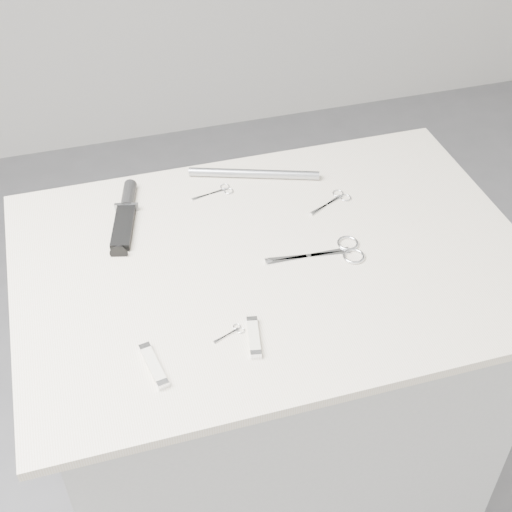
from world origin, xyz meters
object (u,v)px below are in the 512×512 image
object	(u,v)px
sheathed_knife	(126,213)
metal_rail	(254,174)
embroidery_scissors_b	(218,192)
pocket_knife_a	(154,365)
plinth	(271,404)
large_shears	(336,252)
pocket_knife_b	(254,337)
tiny_scissors	(232,332)
embroidery_scissors_a	(335,200)

from	to	relation	value
sheathed_knife	metal_rail	distance (m)	0.30
embroidery_scissors_b	metal_rail	size ratio (longest dim) A/B	0.33
pocket_knife_a	plinth	bearing A→B (deg)	-62.25
large_shears	embroidery_scissors_b	world-z (taller)	large_shears
large_shears	pocket_knife_b	bearing A→B (deg)	-136.88
pocket_knife_b	pocket_knife_a	bearing A→B (deg)	105.59
plinth	sheathed_knife	distance (m)	0.58
tiny_scissors	large_shears	bearing A→B (deg)	9.20
pocket_knife_a	pocket_knife_b	distance (m)	0.18
large_shears	pocket_knife_a	world-z (taller)	pocket_knife_a
embroidery_scissors_a	tiny_scissors	xyz separation A→B (m)	(-0.31, -0.31, -0.00)
embroidery_scissors_b	plinth	bearing A→B (deg)	-89.41
plinth	tiny_scissors	size ratio (longest dim) A/B	14.87
embroidery_scissors_b	large_shears	bearing A→B (deg)	-68.40
embroidery_scissors_b	metal_rail	distance (m)	0.10
large_shears	pocket_knife_a	size ratio (longest dim) A/B	1.93
tiny_scissors	pocket_knife_a	world-z (taller)	pocket_knife_a
large_shears	metal_rail	xyz separation A→B (m)	(-0.08, 0.29, 0.01)
embroidery_scissors_b	tiny_scissors	world-z (taller)	same
sheathed_knife	pocket_knife_a	size ratio (longest dim) A/B	2.16
embroidery_scissors_a	embroidery_scissors_b	distance (m)	0.25
plinth	embroidery_scissors_b	distance (m)	0.53
plinth	sheathed_knife	bearing A→B (deg)	140.71
embroidery_scissors_b	sheathed_knife	bearing A→B (deg)	175.25
sheathed_knife	pocket_knife_b	xyz separation A→B (m)	(0.16, -0.41, -0.00)
tiny_scissors	metal_rail	bearing A→B (deg)	47.80
embroidery_scissors_a	pocket_knife_a	distance (m)	0.57
large_shears	pocket_knife_a	bearing A→B (deg)	-150.03
pocket_knife_a	sheathed_knife	bearing A→B (deg)	-11.96
sheathed_knife	embroidery_scissors_b	bearing A→B (deg)	-68.27
embroidery_scissors_a	embroidery_scissors_b	size ratio (longest dim) A/B	1.12
embroidery_scissors_a	pocket_knife_a	xyz separation A→B (m)	(-0.45, -0.35, 0.00)
embroidery_scissors_a	pocket_knife_b	distance (m)	0.43
metal_rail	pocket_knife_b	bearing A→B (deg)	-106.23
embroidery_scissors_a	sheathed_knife	size ratio (longest dim) A/B	0.49
embroidery_scissors_a	tiny_scissors	size ratio (longest dim) A/B	1.74
plinth	embroidery_scissors_b	world-z (taller)	embroidery_scissors_b
embroidery_scissors_a	metal_rail	distance (m)	0.19
large_shears	embroidery_scissors_a	xyz separation A→B (m)	(0.06, 0.16, -0.00)
plinth	pocket_knife_a	world-z (taller)	pocket_knife_a
sheathed_knife	large_shears	bearing A→B (deg)	-107.32
plinth	embroidery_scissors_a	bearing A→B (deg)	37.25
tiny_scissors	metal_rail	size ratio (longest dim) A/B	0.21
large_shears	embroidery_scissors_a	bearing A→B (deg)	74.18
sheathed_knife	metal_rail	world-z (taller)	sheathed_knife
pocket_knife_a	embroidery_scissors_a	bearing A→B (deg)	-62.30
embroidery_scissors_b	tiny_scissors	xyz separation A→B (m)	(-0.08, -0.41, -0.00)
metal_rail	tiny_scissors	bearing A→B (deg)	-110.81
embroidery_scissors_b	tiny_scissors	distance (m)	0.41
plinth	tiny_scissors	distance (m)	0.52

